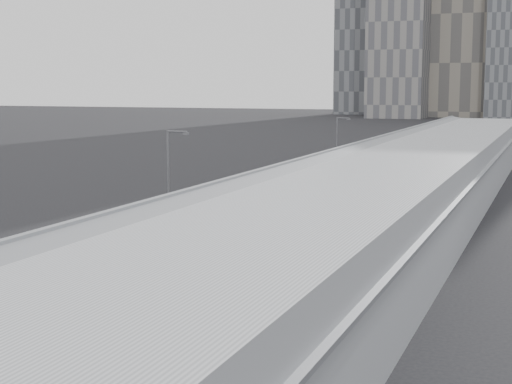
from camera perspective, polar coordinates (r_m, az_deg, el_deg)
The scene contains 20 objects.
sidewalk at distance 70.33m, azimuth 7.30°, elevation -2.64°, with size 10.00×170.00×0.12m, color gray.
lane_line at distance 73.51m, azimuth -0.67°, elevation -2.16°, with size 0.12×160.00×0.02m, color gold.
depot at distance 68.97m, azimuth 10.57°, elevation -0.01°, with size 12.45×160.40×7.20m.
bus_1 at distance 42.30m, azimuth -13.02°, elevation -7.47°, with size 3.05×13.77×4.02m.
bus_2 at distance 53.60m, azimuth -4.61°, elevation -4.07°, with size 3.34×13.91×4.04m.
bus_3 at distance 66.82m, azimuth 0.73°, elevation -1.69°, with size 3.62×13.91×4.03m.
bus_4 at distance 79.42m, azimuth 3.98°, elevation -0.29°, with size 2.86×12.85×3.74m.
bus_5 at distance 91.87m, azimuth 5.97°, elevation 0.81°, with size 2.95×13.29×3.88m.
bus_6 at distance 106.56m, azimuth 8.65°, elevation 1.65°, with size 3.18×12.39×3.59m.
bus_7 at distance 119.54m, azimuth 9.63°, elevation 2.28°, with size 3.09×12.28×3.56m.
bus_8 at distance 133.01m, azimuth 11.10°, elevation 2.85°, with size 2.96×13.31×3.88m.
tree_1 at distance 49.24m, azimuth -3.32°, elevation -3.09°, with size 2.90×2.90×4.86m.
tree_2 at distance 71.71m, azimuth 4.93°, elevation 0.06°, with size 2.33×2.33×4.29m.
tree_3 at distance 92.47m, azimuth 8.73°, elevation 2.25°, with size 2.23×2.23×5.09m.
tree_4 at distance 118.64m, azimuth 11.81°, elevation 2.84°, with size 1.02×1.02×3.48m.
tree_5 at distance 144.84m, azimuth 13.25°, elevation 3.72°, with size 2.47×2.47×4.27m.
street_lamp_near at distance 66.68m, azimuth -6.25°, elevation 1.25°, with size 2.04×0.22×8.95m.
street_lamp_far at distance 115.00m, azimuth 5.99°, elevation 3.75°, with size 2.04×0.22×8.11m.
shipping_container at distance 120.51m, azimuth 6.65°, elevation 2.24°, with size 2.30×6.31×2.41m, color #13401B.
suv at distance 137.68m, azimuth 9.10°, elevation 2.73°, with size 2.87×6.23×1.73m, color black.
Camera 1 is at (25.43, -12.22, 12.65)m, focal length 55.00 mm.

